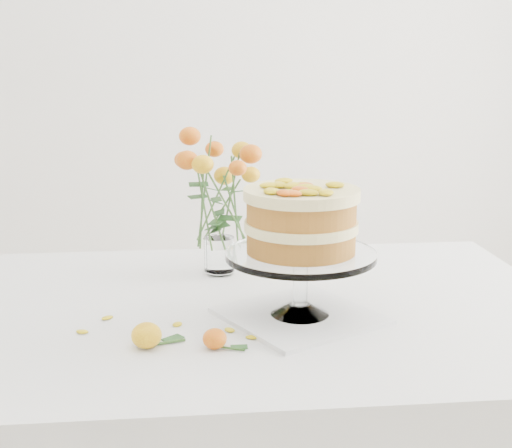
# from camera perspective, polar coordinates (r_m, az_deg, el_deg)

# --- Properties ---
(table) EXTENTS (1.43, 0.93, 0.76)m
(table) POSITION_cam_1_polar(r_m,az_deg,el_deg) (1.54, -1.69, -9.40)
(table) COLOR tan
(table) RESTS_ON ground
(napkin) EXTENTS (0.37, 0.37, 0.01)m
(napkin) POSITION_cam_1_polar(r_m,az_deg,el_deg) (1.45, 3.52, -7.35)
(napkin) COLOR white
(napkin) RESTS_ON table
(cake_stand) EXTENTS (0.30, 0.30, 0.27)m
(cake_stand) POSITION_cam_1_polar(r_m,az_deg,el_deg) (1.39, 3.63, -0.26)
(cake_stand) COLOR white
(cake_stand) RESTS_ON napkin
(rose_vase) EXTENTS (0.25, 0.25, 0.36)m
(rose_vase) POSITION_cam_1_polar(r_m,az_deg,el_deg) (1.68, -3.02, 2.97)
(rose_vase) COLOR white
(rose_vase) RESTS_ON table
(loose_rose_near) EXTENTS (0.10, 0.06, 0.05)m
(loose_rose_near) POSITION_cam_1_polar(r_m,az_deg,el_deg) (1.32, -8.73, -8.80)
(loose_rose_near) COLOR yellow
(loose_rose_near) RESTS_ON table
(loose_rose_far) EXTENTS (0.08, 0.05, 0.04)m
(loose_rose_far) POSITION_cam_1_polar(r_m,az_deg,el_deg) (1.30, -3.31, -9.16)
(loose_rose_far) COLOR #DB3D0A
(loose_rose_far) RESTS_ON table
(stray_petal_a) EXTENTS (0.03, 0.02, 0.00)m
(stray_petal_a) POSITION_cam_1_polar(r_m,az_deg,el_deg) (1.42, -6.31, -7.99)
(stray_petal_a) COLOR #DBBC0D
(stray_petal_a) RESTS_ON table
(stray_petal_b) EXTENTS (0.03, 0.02, 0.00)m
(stray_petal_b) POSITION_cam_1_polar(r_m,az_deg,el_deg) (1.38, -2.13, -8.49)
(stray_petal_b) COLOR #DBBC0D
(stray_petal_b) RESTS_ON table
(stray_petal_c) EXTENTS (0.03, 0.02, 0.00)m
(stray_petal_c) POSITION_cam_1_polar(r_m,az_deg,el_deg) (1.35, -0.29, -9.06)
(stray_petal_c) COLOR #DBBC0D
(stray_petal_c) RESTS_ON table
(stray_petal_d) EXTENTS (0.03, 0.02, 0.00)m
(stray_petal_d) POSITION_cam_1_polar(r_m,az_deg,el_deg) (1.47, -11.81, -7.36)
(stray_petal_d) COLOR #DBBC0D
(stray_petal_d) RESTS_ON table
(stray_petal_e) EXTENTS (0.03, 0.02, 0.00)m
(stray_petal_e) POSITION_cam_1_polar(r_m,az_deg,el_deg) (1.41, -13.72, -8.38)
(stray_petal_e) COLOR #DBBC0D
(stray_petal_e) RESTS_ON table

